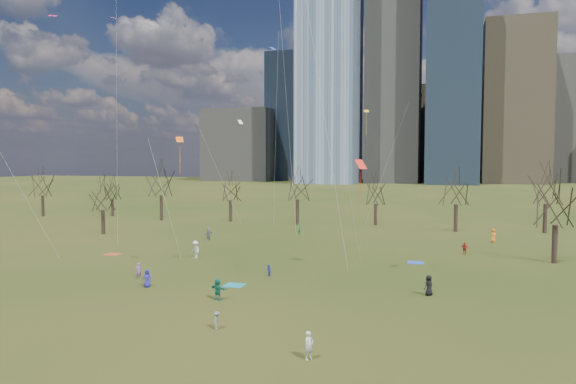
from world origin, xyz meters
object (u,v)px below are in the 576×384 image
(blanket_crimson, at_px, (113,254))
(person_1, at_px, (309,345))
(blanket_teal, at_px, (234,285))
(person_0, at_px, (147,278))
(blanket_navy, at_px, (416,263))

(blanket_crimson, distance_m, person_1, 35.91)
(blanket_teal, relative_size, person_1, 1.09)
(blanket_teal, height_order, person_0, person_0)
(blanket_crimson, height_order, person_0, person_0)
(blanket_crimson, relative_size, person_0, 1.11)
(blanket_teal, distance_m, blanket_crimson, 20.33)
(blanket_teal, relative_size, blanket_crimson, 1.00)
(person_1, bearing_deg, person_0, 91.52)
(blanket_teal, xyz_separation_m, person_0, (-6.51, -2.60, 0.71))
(blanket_teal, height_order, blanket_navy, same)
(blanket_navy, bearing_deg, person_1, -98.06)
(blanket_navy, distance_m, blanket_crimson, 32.31)
(blanket_navy, xyz_separation_m, blanket_crimson, (-31.92, -4.95, 0.00))
(blanket_navy, height_order, blanket_crimson, same)
(blanket_navy, height_order, person_0, person_0)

